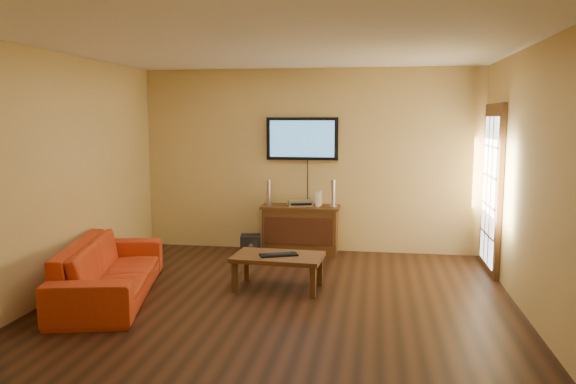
% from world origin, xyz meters
% --- Properties ---
extents(ground_plane, '(5.00, 5.00, 0.00)m').
position_xyz_m(ground_plane, '(0.00, 0.00, 0.00)').
color(ground_plane, black).
rests_on(ground_plane, ground).
extents(room_walls, '(5.00, 5.00, 5.00)m').
position_xyz_m(room_walls, '(0.00, 0.62, 1.69)').
color(room_walls, tan).
rests_on(room_walls, ground).
extents(french_door, '(0.07, 1.02, 2.22)m').
position_xyz_m(french_door, '(2.46, 1.70, 1.05)').
color(french_door, '#44270F').
rests_on(french_door, ground).
extents(media_console, '(1.14, 0.44, 0.70)m').
position_xyz_m(media_console, '(-0.10, 2.27, 0.35)').
color(media_console, '#44270F').
rests_on(media_console, ground).
extents(television, '(1.06, 0.08, 0.62)m').
position_xyz_m(television, '(-0.10, 2.45, 1.68)').
color(television, black).
rests_on(television, ground).
extents(coffee_table, '(1.06, 0.67, 0.40)m').
position_xyz_m(coffee_table, '(-0.12, 0.48, 0.35)').
color(coffee_table, '#44270F').
rests_on(coffee_table, ground).
extents(sofa, '(1.11, 2.23, 0.84)m').
position_xyz_m(sofa, '(-1.90, -0.10, 0.42)').
color(sofa, '#C03815').
rests_on(sofa, ground).
extents(speaker_left, '(0.10, 0.10, 0.37)m').
position_xyz_m(speaker_left, '(-0.58, 2.30, 0.87)').
color(speaker_left, silver).
rests_on(speaker_left, media_console).
extents(speaker_right, '(0.11, 0.11, 0.39)m').
position_xyz_m(speaker_right, '(0.38, 2.25, 0.88)').
color(speaker_right, silver).
rests_on(speaker_right, media_console).
extents(av_receiver, '(0.40, 0.33, 0.08)m').
position_xyz_m(av_receiver, '(-0.10, 2.28, 0.74)').
color(av_receiver, silver).
rests_on(av_receiver, media_console).
extents(game_console, '(0.08, 0.17, 0.22)m').
position_xyz_m(game_console, '(0.17, 2.28, 0.82)').
color(game_console, white).
rests_on(game_console, media_console).
extents(subwoofer, '(0.32, 0.32, 0.28)m').
position_xyz_m(subwoofer, '(-0.81, 2.09, 0.14)').
color(subwoofer, black).
rests_on(subwoofer, ground).
extents(bottle, '(0.07, 0.07, 0.21)m').
position_xyz_m(bottle, '(-0.75, 1.84, 0.10)').
color(bottle, white).
rests_on(bottle, ground).
extents(keyboard, '(0.46, 0.31, 0.03)m').
position_xyz_m(keyboard, '(-0.10, 0.45, 0.42)').
color(keyboard, black).
rests_on(keyboard, coffee_table).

